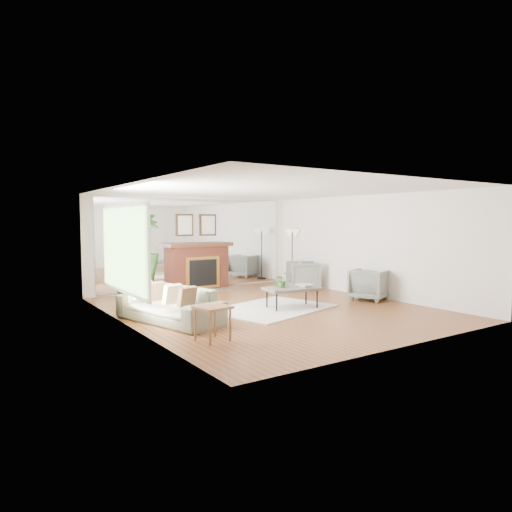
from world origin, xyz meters
TOP-DOWN VIEW (x-y plane):
  - ground at (0.00, 0.00)m, footprint 7.00×7.00m
  - wall_left at (-2.99, 0.00)m, footprint 0.02×7.00m
  - wall_right at (2.99, 0.00)m, footprint 0.02×7.00m
  - wall_back at (0.00, 3.49)m, footprint 6.00×0.02m
  - mirror_panel at (0.00, 3.47)m, footprint 5.40×0.04m
  - window_panel at (-2.96, 0.40)m, footprint 0.04×2.40m
  - fireplace at (0.00, 3.26)m, footprint 1.85×0.83m
  - area_rug at (0.02, -0.07)m, footprint 2.89×2.40m
  - coffee_table at (0.40, -0.27)m, footprint 1.24×0.86m
  - sofa at (-2.27, -0.03)m, footprint 1.41×2.35m
  - armchair_back at (2.50, 1.88)m, footprint 1.10×1.09m
  - armchair_front at (2.60, -0.41)m, footprint 1.04×1.03m
  - side_table at (-2.24, -1.65)m, footprint 0.55×0.55m
  - potted_ficus at (-1.76, 3.10)m, footprint 1.08×1.08m
  - floor_lamp at (2.70, 2.66)m, footprint 0.53×0.29m
  - tabletop_plant at (0.23, -0.14)m, footprint 0.32×0.29m
  - fruit_bowl at (0.61, -0.45)m, footprint 0.32×0.32m
  - book at (0.70, -0.16)m, footprint 0.25×0.32m

SIDE VIEW (x-z plane):
  - ground at x=0.00m, z-range 0.00..0.00m
  - area_rug at x=0.02m, z-range 0.00..0.03m
  - sofa at x=-2.27m, z-range 0.00..0.64m
  - armchair_front at x=2.60m, z-range 0.00..0.73m
  - armchair_back at x=2.50m, z-range 0.00..0.75m
  - coffee_table at x=0.40m, z-range 0.19..0.65m
  - side_table at x=-2.24m, z-range 0.19..0.73m
  - book at x=0.70m, z-range 0.46..0.48m
  - fruit_bowl at x=0.61m, z-range 0.46..0.53m
  - tabletop_plant at x=0.23m, z-range 0.46..0.77m
  - fireplace at x=0.00m, z-range -0.37..1.68m
  - potted_ficus at x=-1.76m, z-range 0.07..2.21m
  - wall_left at x=-2.99m, z-range 0.00..2.50m
  - wall_right at x=2.99m, z-range 0.00..2.50m
  - wall_back at x=0.00m, z-range 0.00..2.50m
  - mirror_panel at x=0.00m, z-range 0.05..2.45m
  - window_panel at x=-2.96m, z-range 0.60..2.10m
  - floor_lamp at x=2.70m, z-range 0.57..2.20m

